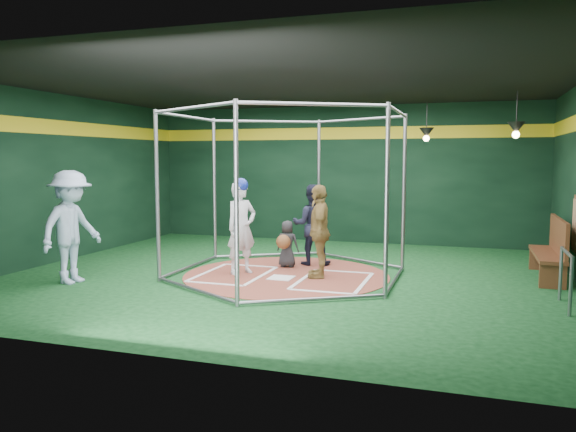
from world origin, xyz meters
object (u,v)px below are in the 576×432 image
(visitor_leopard, at_px, (319,231))
(umpire, at_px, (312,225))
(dugout_bench, at_px, (553,248))
(batter_figure, at_px, (241,226))

(visitor_leopard, bearing_deg, umpire, -171.32)
(umpire, relative_size, dugout_bench, 0.86)
(batter_figure, xyz_separation_m, visitor_leopard, (1.46, 0.14, -0.05))
(umpire, bearing_deg, batter_figure, 37.49)
(visitor_leopard, bearing_deg, dugout_bench, 93.33)
(batter_figure, relative_size, umpire, 1.10)
(dugout_bench, bearing_deg, visitor_leopard, -163.38)
(visitor_leopard, relative_size, umpire, 1.03)
(umpire, xyz_separation_m, dugout_bench, (4.47, 0.06, -0.26))
(umpire, height_order, dugout_bench, umpire)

